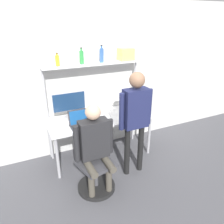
% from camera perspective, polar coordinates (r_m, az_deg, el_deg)
% --- Properties ---
extents(ground_plane, '(12.00, 12.00, 0.00)m').
position_cam_1_polar(ground_plane, '(3.92, -0.69, -14.04)').
color(ground_plane, '#4C4C51').
extents(wall_back, '(8.00, 0.06, 2.70)m').
position_cam_1_polar(wall_back, '(4.03, -5.70, 8.38)').
color(wall_back, silver).
rests_on(wall_back, ground_plane).
extents(desk, '(1.82, 0.78, 0.77)m').
position_cam_1_polar(desk, '(3.88, -3.23, -2.41)').
color(desk, white).
rests_on(desk, ground_plane).
extents(shelf_unit, '(1.72, 0.26, 1.68)m').
position_cam_1_polar(shelf_unit, '(3.85, -4.90, 8.98)').
color(shelf_unit, white).
rests_on(shelf_unit, ground_plane).
extents(monitor, '(0.57, 0.24, 0.47)m').
position_cam_1_polar(monitor, '(3.80, -11.10, 2.10)').
color(monitor, '#B7B7BC').
rests_on(monitor, desk).
extents(laptop, '(0.33, 0.26, 0.26)m').
position_cam_1_polar(laptop, '(3.57, -8.49, -2.47)').
color(laptop, '#333338').
rests_on(laptop, desk).
extents(cell_phone, '(0.07, 0.15, 0.01)m').
position_cam_1_polar(cell_phone, '(3.64, -4.59, -2.96)').
color(cell_phone, '#264C8C').
rests_on(cell_phone, desk).
extents(office_chair, '(0.56, 0.56, 0.93)m').
position_cam_1_polar(office_chair, '(3.37, -4.63, -15.23)').
color(office_chair, black).
rests_on(office_chair, ground_plane).
extents(person_seated, '(0.57, 0.47, 1.36)m').
position_cam_1_polar(person_seated, '(3.04, -4.46, -8.03)').
color(person_seated, '#4C473D').
rests_on(person_seated, ground_plane).
extents(person_standing, '(0.55, 0.23, 1.69)m').
position_cam_1_polar(person_standing, '(3.29, 6.19, -0.04)').
color(person_standing, black).
rests_on(person_standing, ground_plane).
extents(bottle_amber, '(0.07, 0.07, 0.21)m').
position_cam_1_polar(bottle_amber, '(3.63, -14.07, 12.91)').
color(bottle_amber, gold).
rests_on(bottle_amber, shelf_unit).
extents(bottle_blue, '(0.07, 0.07, 0.29)m').
position_cam_1_polar(bottle_blue, '(3.84, -2.72, 14.62)').
color(bottle_blue, '#335999').
rests_on(bottle_blue, shelf_unit).
extents(bottle_green, '(0.07, 0.07, 0.27)m').
position_cam_1_polar(bottle_green, '(3.72, -7.94, 14.00)').
color(bottle_green, '#2D8C3F').
rests_on(bottle_green, shelf_unit).
extents(storage_box, '(0.26, 0.20, 0.21)m').
position_cam_1_polar(storage_box, '(4.04, 3.65, 14.79)').
color(storage_box, '#DBCC66').
rests_on(storage_box, shelf_unit).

